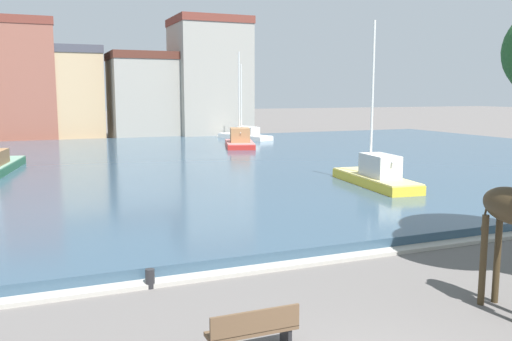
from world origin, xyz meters
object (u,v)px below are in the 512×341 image
(sailboat_white, at_px, (241,137))
(park_bench, at_px, (253,330))
(sailboat_red, at_px, (239,143))
(sailboat_yellow, at_px, (370,179))
(mooring_bollard, at_px, (150,279))

(sailboat_white, distance_m, park_bench, 44.42)
(sailboat_white, bearing_deg, sailboat_red, -112.20)
(sailboat_yellow, distance_m, park_bench, 18.16)
(sailboat_white, relative_size, park_bench, 4.31)
(sailboat_yellow, xyz_separation_m, park_bench, (-11.96, -13.67, -0.17))
(sailboat_white, height_order, mooring_bollard, sailboat_white)
(sailboat_yellow, relative_size, mooring_bollard, 16.89)
(sailboat_yellow, distance_m, mooring_bollard, 16.07)
(sailboat_white, xyz_separation_m, park_bench, (-15.69, -41.56, -0.08))
(sailboat_red, distance_m, sailboat_white, 8.05)
(sailboat_yellow, bearing_deg, mooring_bollard, -144.34)
(sailboat_white, relative_size, mooring_bollard, 15.51)
(sailboat_red, distance_m, mooring_bollard, 32.83)
(sailboat_yellow, distance_m, sailboat_red, 20.45)
(sailboat_red, bearing_deg, mooring_bollard, -114.76)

